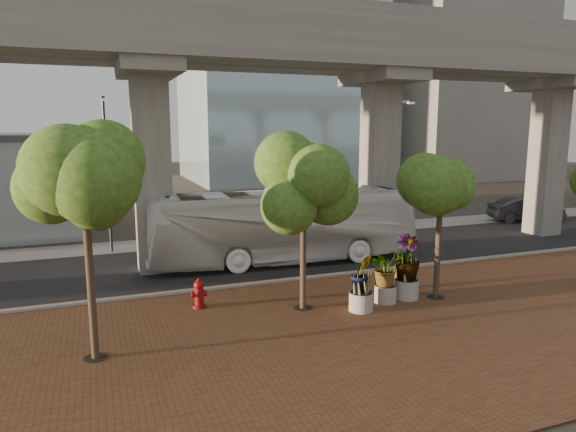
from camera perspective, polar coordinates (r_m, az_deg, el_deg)
name	(u,v)px	position (r m, az deg, el deg)	size (l,w,h in m)	color
ground	(289,269)	(24.81, 0.11, -5.90)	(160.00, 160.00, 0.00)	#332E25
brick_plaza	(373,328)	(17.94, 9.44, -12.22)	(70.00, 13.00, 0.06)	brown
asphalt_road	(275,259)	(26.62, -1.42, -4.77)	(90.00, 8.00, 0.04)	black
curb_strip	(305,279)	(23.01, 1.90, -6.97)	(70.00, 0.25, 0.16)	gray
far_sidewalk	(246,238)	(31.72, -4.71, -2.40)	(90.00, 3.00, 0.06)	gray
transit_viaduct	(275,116)	(25.77, -1.49, 11.07)	(72.00, 5.60, 12.40)	#98968A
midrise_block	(458,88)	(74.77, 18.33, 13.38)	(18.00, 16.00, 24.00)	gray
transit_bus	(283,226)	(25.65, -0.59, -1.08)	(3.16, 13.45, 3.75)	white
parked_car	(526,210)	(40.76, 24.95, 0.59)	(1.77, 5.11, 1.68)	black
fire_hydrant	(199,294)	(19.65, -9.86, -8.50)	(0.56, 0.50, 1.12)	maroon
planter_front	(386,270)	(20.09, 10.83, -5.92)	(1.91, 1.91, 2.10)	#ADAA9C
planter_right	(407,260)	(20.66, 13.10, -4.78)	(2.39, 2.39, 2.55)	#9B958C
planter_left	(362,276)	(19.02, 8.18, -6.63)	(1.96, 1.96, 2.16)	#A6A096
street_tree_far_west	(84,190)	(15.28, -21.69, 2.73)	(3.90, 3.90, 6.76)	#4C3E2B
street_tree_near_west	(303,189)	(18.44, 1.73, 3.04)	(3.72, 3.72, 6.20)	#4C3E2B
street_tree_near_east	(441,181)	(20.51, 16.68, 3.76)	(3.56, 3.56, 6.29)	#4C3E2B
streetlamp_west	(107,164)	(28.81, -19.49, 5.44)	(0.41, 1.19, 8.24)	#323237
streetlamp_east	(400,157)	(33.69, 12.39, 6.43)	(0.41, 1.21, 8.34)	#2F2F34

